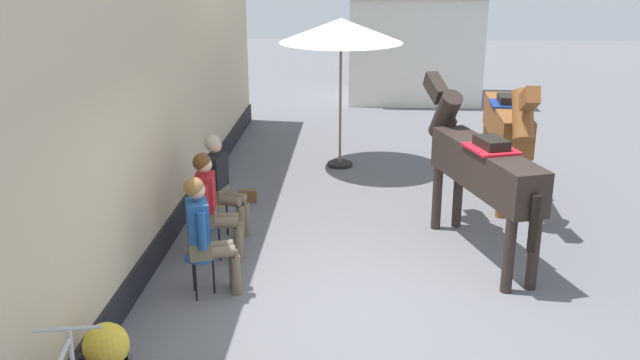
{
  "coord_description": "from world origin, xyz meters",
  "views": [
    {
      "loc": [
        0.05,
        -6.72,
        3.71
      ],
      "look_at": [
        -0.4,
        1.2,
        1.05
      ],
      "focal_mm": 39.13,
      "sensor_mm": 36.0,
      "label": 1
    }
  ],
  "objects_px": {
    "flower_planter_nearest": "(107,356)",
    "satchel_bag": "(247,196)",
    "seated_visitor_middle": "(211,202)",
    "saddled_horse_near": "(480,165)",
    "cafe_parasol": "(341,31)",
    "seated_visitor_far": "(220,180)",
    "seated_visitor_near": "(204,230)",
    "saddled_horse_far": "(508,125)"
  },
  "relations": [
    {
      "from": "saddled_horse_far",
      "to": "cafe_parasol",
      "type": "bearing_deg",
      "value": 149.69
    },
    {
      "from": "seated_visitor_middle",
      "to": "flower_planter_nearest",
      "type": "relative_size",
      "value": 2.17
    },
    {
      "from": "seated_visitor_middle",
      "to": "saddled_horse_far",
      "type": "xyz_separation_m",
      "value": [
        4.03,
        2.52,
        0.38
      ]
    },
    {
      "from": "saddled_horse_near",
      "to": "seated_visitor_far",
      "type": "bearing_deg",
      "value": 173.58
    },
    {
      "from": "saddled_horse_far",
      "to": "saddled_horse_near",
      "type": "bearing_deg",
      "value": -109.92
    },
    {
      "from": "cafe_parasol",
      "to": "satchel_bag",
      "type": "xyz_separation_m",
      "value": [
        -1.36,
        -1.95,
        -2.26
      ]
    },
    {
      "from": "saddled_horse_near",
      "to": "cafe_parasol",
      "type": "distance_m",
      "value": 4.2
    },
    {
      "from": "saddled_horse_far",
      "to": "flower_planter_nearest",
      "type": "height_order",
      "value": "saddled_horse_far"
    },
    {
      "from": "seated_visitor_middle",
      "to": "cafe_parasol",
      "type": "xyz_separation_m",
      "value": [
        1.45,
        4.03,
        1.59
      ]
    },
    {
      "from": "saddled_horse_near",
      "to": "flower_planter_nearest",
      "type": "distance_m",
      "value": 4.89
    },
    {
      "from": "saddled_horse_near",
      "to": "saddled_horse_far",
      "type": "distance_m",
      "value": 2.21
    },
    {
      "from": "flower_planter_nearest",
      "to": "seated_visitor_far",
      "type": "bearing_deg",
      "value": 84.63
    },
    {
      "from": "saddled_horse_near",
      "to": "satchel_bag",
      "type": "relative_size",
      "value": 10.32
    },
    {
      "from": "saddled_horse_near",
      "to": "satchel_bag",
      "type": "bearing_deg",
      "value": 152.81
    },
    {
      "from": "cafe_parasol",
      "to": "seated_visitor_far",
      "type": "bearing_deg",
      "value": -115.01
    },
    {
      "from": "seated_visitor_far",
      "to": "saddled_horse_near",
      "type": "bearing_deg",
      "value": -6.42
    },
    {
      "from": "saddled_horse_near",
      "to": "cafe_parasol",
      "type": "bearing_deg",
      "value": 116.98
    },
    {
      "from": "saddled_horse_far",
      "to": "satchel_bag",
      "type": "relative_size",
      "value": 10.71
    },
    {
      "from": "seated_visitor_far",
      "to": "flower_planter_nearest",
      "type": "bearing_deg",
      "value": -95.37
    },
    {
      "from": "saddled_horse_near",
      "to": "satchel_bag",
      "type": "distance_m",
      "value": 3.73
    },
    {
      "from": "seated_visitor_middle",
      "to": "flower_planter_nearest",
      "type": "distance_m",
      "value": 2.76
    },
    {
      "from": "seated_visitor_near",
      "to": "satchel_bag",
      "type": "bearing_deg",
      "value": 90.32
    },
    {
      "from": "seated_visitor_middle",
      "to": "satchel_bag",
      "type": "xyz_separation_m",
      "value": [
        0.09,
        2.08,
        -0.68
      ]
    },
    {
      "from": "seated_visitor_near",
      "to": "saddled_horse_near",
      "type": "xyz_separation_m",
      "value": [
        3.16,
        1.34,
        0.38
      ]
    },
    {
      "from": "flower_planter_nearest",
      "to": "satchel_bag",
      "type": "height_order",
      "value": "flower_planter_nearest"
    },
    {
      "from": "seated_visitor_far",
      "to": "cafe_parasol",
      "type": "xyz_separation_m",
      "value": [
        1.5,
        3.21,
        1.59
      ]
    },
    {
      "from": "saddled_horse_far",
      "to": "flower_planter_nearest",
      "type": "distance_m",
      "value": 6.88
    },
    {
      "from": "flower_planter_nearest",
      "to": "satchel_bag",
      "type": "distance_m",
      "value": 4.8
    },
    {
      "from": "saddled_horse_far",
      "to": "satchel_bag",
      "type": "height_order",
      "value": "saddled_horse_far"
    },
    {
      "from": "seated_visitor_middle",
      "to": "satchel_bag",
      "type": "bearing_deg",
      "value": 87.45
    },
    {
      "from": "saddled_horse_near",
      "to": "flower_planter_nearest",
      "type": "bearing_deg",
      "value": -139.28
    },
    {
      "from": "seated_visitor_far",
      "to": "cafe_parasol",
      "type": "bearing_deg",
      "value": 64.99
    },
    {
      "from": "seated_visitor_far",
      "to": "cafe_parasol",
      "type": "distance_m",
      "value": 3.88
    },
    {
      "from": "satchel_bag",
      "to": "saddled_horse_far",
      "type": "bearing_deg",
      "value": 174.18
    },
    {
      "from": "seated_visitor_far",
      "to": "saddled_horse_far",
      "type": "relative_size",
      "value": 0.46
    },
    {
      "from": "saddled_horse_far",
      "to": "seated_visitor_far",
      "type": "bearing_deg",
      "value": -157.31
    },
    {
      "from": "seated_visitor_middle",
      "to": "satchel_bag",
      "type": "relative_size",
      "value": 4.96
    },
    {
      "from": "seated_visitor_middle",
      "to": "flower_planter_nearest",
      "type": "bearing_deg",
      "value": -97.95
    },
    {
      "from": "saddled_horse_far",
      "to": "cafe_parasol",
      "type": "xyz_separation_m",
      "value": [
        -2.58,
        1.51,
        1.2
      ]
    },
    {
      "from": "seated_visitor_near",
      "to": "satchel_bag",
      "type": "distance_m",
      "value": 3.05
    },
    {
      "from": "seated_visitor_far",
      "to": "flower_planter_nearest",
      "type": "height_order",
      "value": "seated_visitor_far"
    },
    {
      "from": "saddled_horse_far",
      "to": "seated_visitor_middle",
      "type": "bearing_deg",
      "value": -147.94
    }
  ]
}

